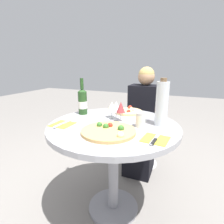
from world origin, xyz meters
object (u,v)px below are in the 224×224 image
at_px(chair_behind_diner, 145,127).
at_px(seated_diner, 142,126).
at_px(dining_table, 113,140).
at_px(wine_bottle, 83,101).
at_px(pizza_large, 109,131).
at_px(tall_carafe, 162,104).

height_order(chair_behind_diner, seated_diner, seated_diner).
distance_m(dining_table, wine_bottle, 0.46).
distance_m(dining_table, chair_behind_diner, 0.89).
relative_size(dining_table, seated_diner, 0.83).
relative_size(chair_behind_diner, pizza_large, 2.61).
bearing_deg(seated_diner, dining_table, 84.49).
height_order(seated_diner, wine_bottle, seated_diner).
relative_size(dining_table, wine_bottle, 3.06).
relative_size(chair_behind_diner, seated_diner, 0.80).
xyz_separation_m(chair_behind_diner, seated_diner, (-0.00, -0.15, 0.07)).
height_order(chair_behind_diner, tall_carafe, tall_carafe).
distance_m(pizza_large, wine_bottle, 0.51).
height_order(dining_table, tall_carafe, tall_carafe).
bearing_deg(dining_table, seated_diner, 84.49).
xyz_separation_m(seated_diner, pizza_large, (-0.03, -0.88, 0.25)).
height_order(dining_table, pizza_large, pizza_large).
xyz_separation_m(dining_table, pizza_large, (0.04, -0.17, 0.14)).
bearing_deg(seated_diner, tall_carafe, 113.09).
bearing_deg(wine_bottle, seated_diner, 52.99).
xyz_separation_m(wine_bottle, tall_carafe, (0.68, -0.04, 0.05)).
relative_size(chair_behind_diner, tall_carafe, 2.75).
distance_m(dining_table, tall_carafe, 0.45).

